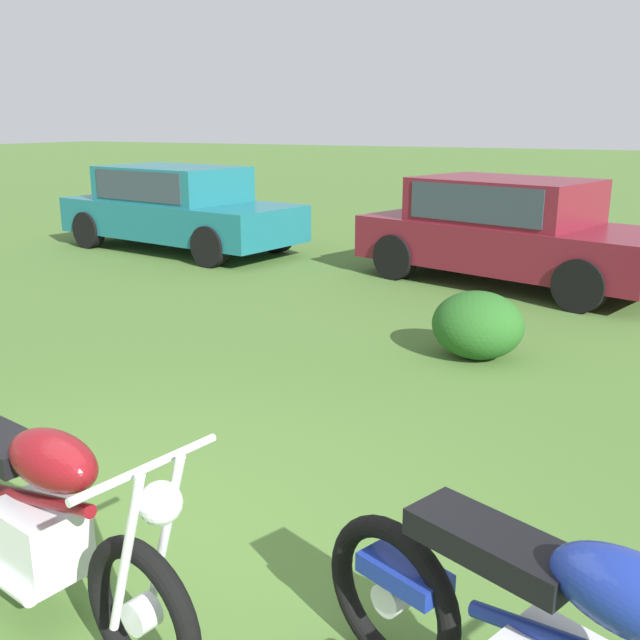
% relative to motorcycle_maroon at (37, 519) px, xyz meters
% --- Properties ---
extents(ground_plane, '(120.00, 120.00, 0.00)m').
position_rel_motorcycle_maroon_xyz_m(ground_plane, '(-0.04, 0.23, -0.48)').
color(ground_plane, '#476B2D').
extents(motorcycle_maroon, '(2.08, 0.72, 1.02)m').
position_rel_motorcycle_maroon_xyz_m(motorcycle_maroon, '(0.00, 0.00, 0.00)').
color(motorcycle_maroon, black).
rests_on(motorcycle_maroon, ground).
extents(car_teal, '(4.58, 2.34, 1.43)m').
position_rel_motorcycle_maroon_xyz_m(car_teal, '(-5.57, 7.98, 0.32)').
color(car_teal, '#19606B').
rests_on(car_teal, ground).
extents(car_burgundy, '(4.42, 2.77, 1.43)m').
position_rel_motorcycle_maroon_xyz_m(car_burgundy, '(0.14, 7.93, 0.32)').
color(car_burgundy, maroon).
rests_on(car_burgundy, ground).
extents(shrub_low, '(0.86, 0.79, 0.64)m').
position_rel_motorcycle_maroon_xyz_m(shrub_low, '(0.70, 4.54, -0.16)').
color(shrub_low, '#23571E').
rests_on(shrub_low, ground).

